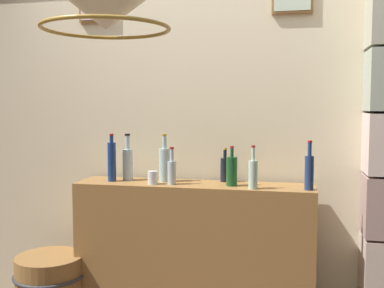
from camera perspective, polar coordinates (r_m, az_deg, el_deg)
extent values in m
cube|color=beige|center=(3.05, 1.15, 1.15)|extent=(3.21, 0.08, 2.60)
cube|color=olive|center=(3.27, -11.77, 16.30)|extent=(0.24, 0.03, 0.20)
cube|color=beige|center=(3.26, -11.88, 16.35)|extent=(0.21, 0.01, 0.17)
cube|color=#C2AC9D|center=(3.04, 21.89, -13.72)|extent=(0.17, 0.33, 0.35)
cube|color=gray|center=(2.95, 22.11, -6.98)|extent=(0.18, 0.33, 0.35)
cube|color=beige|center=(2.90, 22.34, 0.09)|extent=(0.17, 0.33, 0.35)
cube|color=#9BA694|center=(2.89, 22.57, 7.29)|extent=(0.17, 0.33, 0.35)
cube|color=#A7A792|center=(2.93, 22.80, 14.40)|extent=(0.18, 0.33, 0.35)
cube|color=olive|center=(2.97, 0.21, -14.59)|extent=(1.47, 0.32, 1.01)
cylinder|color=navy|center=(2.70, 14.36, -3.51)|extent=(0.05, 0.05, 0.20)
cylinder|color=navy|center=(2.68, 14.42, -0.63)|extent=(0.02, 0.02, 0.08)
cylinder|color=maroon|center=(2.68, 14.44, 0.30)|extent=(0.03, 0.03, 0.01)
cylinder|color=#194A22|center=(2.76, 4.97, -3.41)|extent=(0.07, 0.07, 0.17)
cylinder|color=#194A22|center=(2.75, 4.98, -1.06)|extent=(0.02, 0.02, 0.05)
cylinder|color=maroon|center=(2.75, 4.99, -0.38)|extent=(0.02, 0.02, 0.01)
cylinder|color=black|center=(2.91, 4.11, -3.22)|extent=(0.06, 0.06, 0.15)
cylinder|color=black|center=(2.90, 4.12, -1.24)|extent=(0.02, 0.02, 0.05)
cylinder|color=#B7932D|center=(2.90, 4.13, -0.60)|extent=(0.02, 0.02, 0.01)
cylinder|color=navy|center=(2.96, -9.94, -2.21)|extent=(0.05, 0.05, 0.25)
cylinder|color=navy|center=(2.95, -9.98, 0.60)|extent=(0.02, 0.02, 0.04)
cylinder|color=maroon|center=(2.95, -9.99, 1.14)|extent=(0.03, 0.03, 0.01)
cylinder|color=#ADBCC7|center=(2.81, -2.52, -3.59)|extent=(0.05, 0.05, 0.14)
cylinder|color=#ADBCC7|center=(2.79, -2.53, -1.38)|extent=(0.02, 0.02, 0.07)
cylinder|color=maroon|center=(2.79, -2.53, -0.49)|extent=(0.03, 0.03, 0.01)
cylinder|color=#A5C3C1|center=(2.91, -3.44, -2.64)|extent=(0.07, 0.07, 0.21)
cylinder|color=#A5C3C1|center=(2.90, -3.45, 0.22)|extent=(0.03, 0.03, 0.08)
cylinder|color=#B7932D|center=(2.89, -3.46, 1.15)|extent=(0.03, 0.03, 0.01)
cylinder|color=#B1D0BD|center=(2.68, 7.59, -3.82)|extent=(0.05, 0.05, 0.16)
cylinder|color=#B1D0BD|center=(2.66, 7.62, -1.24)|extent=(0.02, 0.02, 0.08)
cylinder|color=maroon|center=(2.66, 7.63, -0.29)|extent=(0.02, 0.02, 0.01)
cylinder|color=silver|center=(2.99, -8.00, -2.58)|extent=(0.07, 0.07, 0.20)
cylinder|color=silver|center=(2.98, -8.03, 0.18)|extent=(0.03, 0.03, 0.09)
cylinder|color=black|center=(2.97, -8.04, 1.16)|extent=(0.03, 0.03, 0.01)
cylinder|color=silver|center=(2.82, -4.91, -4.20)|extent=(0.06, 0.06, 0.08)
cone|color=#EFE5C6|center=(1.96, -10.69, 16.67)|extent=(0.52, 0.52, 0.20)
torus|color=#AD8433|center=(1.94, -10.65, 13.93)|extent=(0.53, 0.53, 0.02)
torus|color=#333338|center=(3.15, -17.26, -15.23)|extent=(0.45, 0.45, 0.02)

